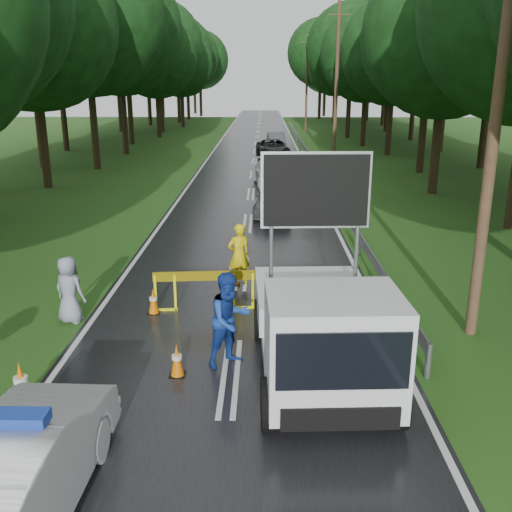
{
  "coord_description": "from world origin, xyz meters",
  "views": [
    {
      "loc": [
        0.61,
        -9.61,
        5.34
      ],
      "look_at": [
        0.44,
        3.5,
        1.3
      ],
      "focal_mm": 40.0,
      "sensor_mm": 36.0,
      "label": 1
    }
  ],
  "objects_px": {
    "police_sedan": "(11,474)",
    "queue_car_third": "(273,148)",
    "queue_car_first": "(275,199)",
    "queue_car_fourth": "(276,140)",
    "queue_car_second": "(273,173)",
    "barrier": "(204,281)",
    "officer": "(239,255)",
    "civilian": "(230,319)",
    "work_truck": "(322,328)"
  },
  "relations": [
    {
      "from": "police_sedan",
      "to": "queue_car_third",
      "type": "xyz_separation_m",
      "value": [
        3.76,
        35.8,
        -0.07
      ]
    },
    {
      "from": "queue_car_first",
      "to": "queue_car_fourth",
      "type": "distance_m",
      "value": 24.4
    },
    {
      "from": "police_sedan",
      "to": "queue_car_second",
      "type": "height_order",
      "value": "police_sedan"
    },
    {
      "from": "barrier",
      "to": "queue_car_third",
      "type": "bearing_deg",
      "value": 81.02
    },
    {
      "from": "officer",
      "to": "civilian",
      "type": "distance_m",
      "value": 4.5
    },
    {
      "from": "police_sedan",
      "to": "queue_car_third",
      "type": "height_order",
      "value": "police_sedan"
    },
    {
      "from": "barrier",
      "to": "queue_car_fourth",
      "type": "distance_m",
      "value": 34.92
    },
    {
      "from": "civilian",
      "to": "queue_car_third",
      "type": "relative_size",
      "value": 0.41
    },
    {
      "from": "queue_car_third",
      "to": "queue_car_fourth",
      "type": "height_order",
      "value": "queue_car_third"
    },
    {
      "from": "police_sedan",
      "to": "work_truck",
      "type": "xyz_separation_m",
      "value": [
        4.14,
        3.53,
        0.38
      ]
    },
    {
      "from": "work_truck",
      "to": "queue_car_second",
      "type": "bearing_deg",
      "value": 88.96
    },
    {
      "from": "queue_car_second",
      "to": "queue_car_third",
      "type": "xyz_separation_m",
      "value": [
        0.18,
        11.66,
        -0.02
      ]
    },
    {
      "from": "officer",
      "to": "queue_car_first",
      "type": "distance_m",
      "value": 8.73
    },
    {
      "from": "queue_car_second",
      "to": "queue_car_fourth",
      "type": "distance_m",
      "value": 17.67
    },
    {
      "from": "police_sedan",
      "to": "civilian",
      "type": "distance_m",
      "value": 4.91
    },
    {
      "from": "officer",
      "to": "civilian",
      "type": "xyz_separation_m",
      "value": [
        0.01,
        -4.5,
        0.08
      ]
    },
    {
      "from": "police_sedan",
      "to": "queue_car_first",
      "type": "relative_size",
      "value": 1.14
    },
    {
      "from": "queue_car_first",
      "to": "queue_car_second",
      "type": "distance_m",
      "value": 6.74
    },
    {
      "from": "queue_car_second",
      "to": "work_truck",
      "type": "bearing_deg",
      "value": -94.74
    },
    {
      "from": "queue_car_third",
      "to": "queue_car_first",
      "type": "bearing_deg",
      "value": -95.77
    },
    {
      "from": "police_sedan",
      "to": "queue_car_fourth",
      "type": "distance_m",
      "value": 42.0
    },
    {
      "from": "queue_car_second",
      "to": "queue_car_fourth",
      "type": "height_order",
      "value": "queue_car_second"
    },
    {
      "from": "police_sedan",
      "to": "queue_car_third",
      "type": "relative_size",
      "value": 0.94
    },
    {
      "from": "work_truck",
      "to": "officer",
      "type": "xyz_separation_m",
      "value": [
        -1.7,
        5.22,
        -0.23
      ]
    },
    {
      "from": "officer",
      "to": "queue_car_second",
      "type": "xyz_separation_m",
      "value": [
        1.14,
        15.39,
        -0.2
      ]
    },
    {
      "from": "queue_car_second",
      "to": "queue_car_third",
      "type": "bearing_deg",
      "value": 82.84
    },
    {
      "from": "queue_car_third",
      "to": "civilian",
      "type": "bearing_deg",
      "value": -97.62
    },
    {
      "from": "barrier",
      "to": "queue_car_fourth",
      "type": "height_order",
      "value": "queue_car_fourth"
    },
    {
      "from": "queue_car_second",
      "to": "officer",
      "type": "bearing_deg",
      "value": -100.54
    },
    {
      "from": "work_truck",
      "to": "officer",
      "type": "distance_m",
      "value": 5.49
    },
    {
      "from": "queue_car_first",
      "to": "queue_car_second",
      "type": "bearing_deg",
      "value": 97.4
    },
    {
      "from": "police_sedan",
      "to": "queue_car_fourth",
      "type": "relative_size",
      "value": 1.13
    },
    {
      "from": "queue_car_third",
      "to": "queue_car_fourth",
      "type": "bearing_deg",
      "value": 81.1
    },
    {
      "from": "barrier",
      "to": "civilian",
      "type": "distance_m",
      "value": 2.83
    },
    {
      "from": "police_sedan",
      "to": "queue_car_third",
      "type": "distance_m",
      "value": 36.0
    },
    {
      "from": "civilian",
      "to": "queue_car_third",
      "type": "xyz_separation_m",
      "value": [
        1.31,
        31.55,
        -0.3
      ]
    },
    {
      "from": "work_truck",
      "to": "barrier",
      "type": "distance_m",
      "value": 4.24
    },
    {
      "from": "officer",
      "to": "queue_car_fourth",
      "type": "xyz_separation_m",
      "value": [
        1.7,
        33.05,
        -0.23
      ]
    },
    {
      "from": "queue_car_third",
      "to": "work_truck",
      "type": "bearing_deg",
      "value": -94.57
    },
    {
      "from": "queue_car_first",
      "to": "queue_car_second",
      "type": "relative_size",
      "value": 0.84
    },
    {
      "from": "officer",
      "to": "queue_car_second",
      "type": "distance_m",
      "value": 15.44
    },
    {
      "from": "queue_car_second",
      "to": "queue_car_fourth",
      "type": "relative_size",
      "value": 1.18
    },
    {
      "from": "queue_car_fourth",
      "to": "queue_car_second",
      "type": "bearing_deg",
      "value": -95.69
    },
    {
      "from": "work_truck",
      "to": "barrier",
      "type": "xyz_separation_m",
      "value": [
        -2.46,
        3.43,
        -0.34
      ]
    },
    {
      "from": "officer",
      "to": "queue_car_second",
      "type": "relative_size",
      "value": 0.38
    },
    {
      "from": "work_truck",
      "to": "queue_car_first",
      "type": "bearing_deg",
      "value": 89.68
    },
    {
      "from": "queue_car_first",
      "to": "queue_car_fourth",
      "type": "height_order",
      "value": "queue_car_first"
    },
    {
      "from": "queue_car_third",
      "to": "police_sedan",
      "type": "bearing_deg",
      "value": -101.24
    },
    {
      "from": "barrier",
      "to": "queue_car_first",
      "type": "relative_size",
      "value": 0.63
    },
    {
      "from": "barrier",
      "to": "queue_car_fourth",
      "type": "xyz_separation_m",
      "value": [
        2.46,
        34.83,
        -0.12
      ]
    }
  ]
}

